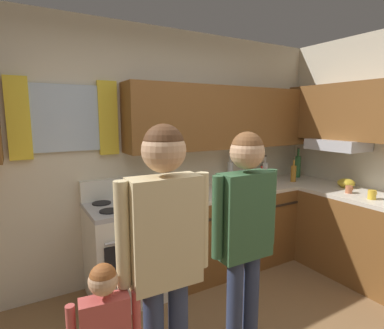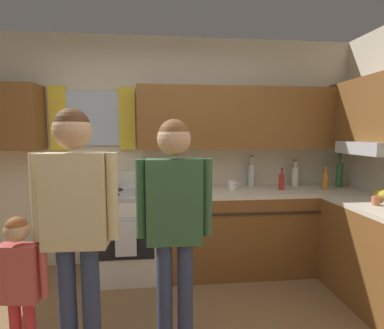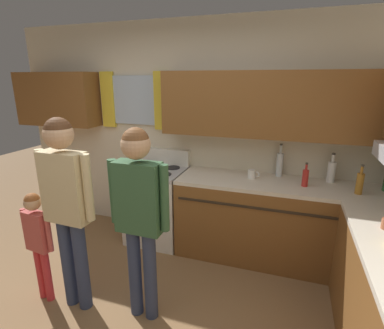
% 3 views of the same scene
% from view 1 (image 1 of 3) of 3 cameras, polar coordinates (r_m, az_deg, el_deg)
% --- Properties ---
extents(back_wall_unit, '(4.60, 0.42, 2.60)m').
position_cam_1_polar(back_wall_unit, '(3.17, -8.50, 4.40)').
color(back_wall_unit, beige).
rests_on(back_wall_unit, ground).
extents(kitchen_counter_run, '(2.24, 2.24, 0.90)m').
position_cam_1_polar(kitchen_counter_run, '(3.64, 19.05, -11.65)').
color(kitchen_counter_run, brown).
rests_on(kitchen_counter_run, ground).
extents(stove_oven, '(0.65, 0.67, 1.10)m').
position_cam_1_polar(stove_oven, '(3.05, -12.43, -15.15)').
color(stove_oven, silver).
rests_on(stove_oven, ground).
extents(bottle_sauce_red, '(0.06, 0.06, 0.25)m').
position_cam_1_polar(bottle_sauce_red, '(3.68, 12.82, -2.33)').
color(bottle_sauce_red, red).
rests_on(bottle_sauce_red, kitchen_counter_run).
extents(bottle_oil_amber, '(0.06, 0.06, 0.29)m').
position_cam_1_polar(bottle_oil_amber, '(3.98, 18.40, -1.50)').
color(bottle_oil_amber, '#B27223').
rests_on(bottle_oil_amber, kitchen_counter_run).
extents(bottle_tall_clear, '(0.07, 0.07, 0.37)m').
position_cam_1_polar(bottle_tall_clear, '(3.70, 7.15, -1.37)').
color(bottle_tall_clear, silver).
rests_on(bottle_tall_clear, kitchen_counter_run).
extents(bottle_milk_white, '(0.08, 0.08, 0.31)m').
position_cam_1_polar(bottle_milk_white, '(4.01, 13.41, -1.04)').
color(bottle_milk_white, white).
rests_on(bottle_milk_white, kitchen_counter_run).
extents(bottle_wine_green, '(0.08, 0.08, 0.39)m').
position_cam_1_polar(bottle_wine_green, '(4.29, 19.12, -0.23)').
color(bottle_wine_green, '#2D6633').
rests_on(bottle_wine_green, kitchen_counter_run).
extents(mug_mustard_yellow, '(0.12, 0.08, 0.09)m').
position_cam_1_polar(mug_mustard_yellow, '(3.48, 30.59, -4.86)').
color(mug_mustard_yellow, gold).
rests_on(mug_mustard_yellow, kitchen_counter_run).
extents(cup_terracotta, '(0.11, 0.07, 0.08)m').
position_cam_1_polar(cup_terracotta, '(3.64, 27.27, -4.14)').
color(cup_terracotta, '#B76642').
rests_on(cup_terracotta, kitchen_counter_run).
extents(mug_ceramic_white, '(0.13, 0.08, 0.09)m').
position_cam_1_polar(mug_ceramic_white, '(3.42, 5.31, -3.80)').
color(mug_ceramic_white, white).
rests_on(mug_ceramic_white, kitchen_counter_run).
extents(mixing_bowl, '(0.19, 0.19, 0.10)m').
position_cam_1_polar(mixing_bowl, '(3.91, 26.81, -3.13)').
color(mixing_bowl, gold).
rests_on(mixing_bowl, kitchen_counter_run).
extents(adult_holding_child, '(0.52, 0.23, 1.67)m').
position_cam_1_polar(adult_holding_child, '(1.65, -5.05, -14.33)').
color(adult_holding_child, '#2D3856').
rests_on(adult_holding_child, ground).
extents(adult_in_plaid, '(0.50, 0.22, 1.61)m').
position_cam_1_polar(adult_in_plaid, '(2.04, 9.86, -10.92)').
color(adult_in_plaid, '#2D3856').
rests_on(adult_in_plaid, ground).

